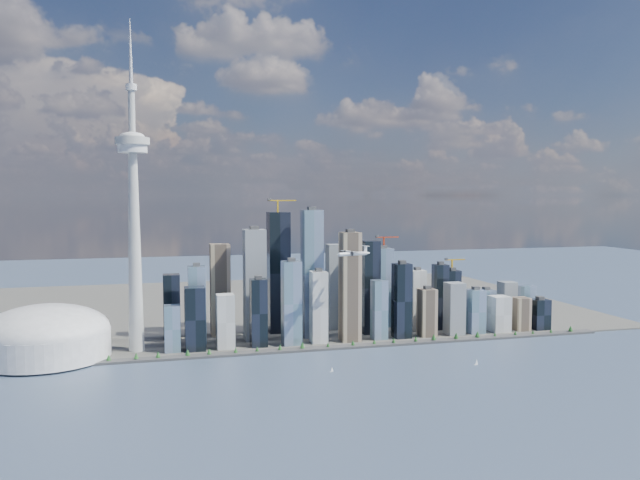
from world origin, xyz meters
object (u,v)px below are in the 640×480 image
object	(u,v)px
needle_tower	(134,213)
sailboat_west	(332,370)
sailboat_east	(476,363)
airplane	(353,253)

from	to	relation	value
needle_tower	sailboat_west	size ratio (longest dim) A/B	65.33
sailboat_east	airplane	bearing A→B (deg)	133.62
sailboat_west	sailboat_east	size ratio (longest dim) A/B	0.83
airplane	sailboat_west	xyz separation A→B (m)	(-67.06, -106.16, -165.75)
needle_tower	sailboat_east	bearing A→B (deg)	-22.61
airplane	sailboat_west	bearing A→B (deg)	-136.99
sailboat_east	sailboat_west	bearing A→B (deg)	166.39
sailboat_east	needle_tower	bearing A→B (deg)	148.89
airplane	sailboat_east	size ratio (longest dim) A/B	6.38
airplane	needle_tower	bearing A→B (deg)	151.21
airplane	sailboat_east	distance (m)	264.33
needle_tower	sailboat_east	distance (m)	607.84
needle_tower	airplane	distance (m)	372.71
airplane	sailboat_east	xyz separation A→B (m)	(162.87, -126.71, -165.20)
sailboat_west	needle_tower	bearing A→B (deg)	133.61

